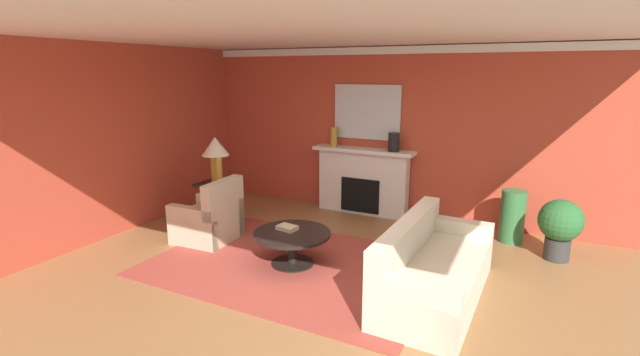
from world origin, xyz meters
TOP-DOWN VIEW (x-y plane):
  - ground_plane at (0.00, 0.00)m, footprint 8.91×8.91m
  - wall_fireplace at (0.00, 2.87)m, footprint 7.46×0.12m
  - wall_window at (-3.49, 0.30)m, footprint 0.12×6.22m
  - ceiling_panel at (0.00, 0.30)m, footprint 7.46×6.22m
  - crown_moulding at (0.00, 2.79)m, footprint 7.46×0.08m
  - area_rug at (-0.43, 0.20)m, footprint 3.61×2.53m
  - fireplace at (-0.41, 2.66)m, footprint 1.80×0.35m
  - mantel_mirror at (-0.41, 2.78)m, footprint 1.20×0.04m
  - sofa at (1.38, 0.19)m, footprint 0.96×2.13m
  - armchair_near_window at (-1.96, 0.40)m, footprint 0.84×0.84m
  - coffee_table at (-0.43, 0.20)m, footprint 1.00×1.00m
  - side_table at (-2.33, 1.06)m, footprint 0.56×0.56m
  - table_lamp at (-2.33, 1.06)m, footprint 0.44×0.44m
  - vase_mantel_right at (0.14, 2.61)m, footprint 0.19×0.19m
  - vase_on_side_table at (-2.18, 0.94)m, footprint 0.10×0.10m
  - vase_mantel_left at (-0.96, 2.61)m, footprint 0.13×0.13m
  - vase_tall_corner at (2.06, 2.36)m, footprint 0.35×0.35m
  - book_red_cover at (-0.53, 0.25)m, footprint 0.28×0.22m
  - potted_plant at (2.66, 1.94)m, footprint 0.56×0.56m

SIDE VIEW (x-z plane):
  - ground_plane at x=0.00m, z-range 0.00..0.00m
  - area_rug at x=-0.43m, z-range 0.00..0.01m
  - sofa at x=1.38m, z-range -0.13..0.72m
  - armchair_near_window at x=-1.96m, z-range -0.17..0.78m
  - coffee_table at x=-0.43m, z-range 0.11..0.56m
  - vase_tall_corner at x=2.06m, z-range 0.00..0.78m
  - side_table at x=-2.33m, z-range 0.05..0.75m
  - book_red_cover at x=-0.53m, z-range 0.45..0.51m
  - potted_plant at x=2.66m, z-range 0.08..0.91m
  - fireplace at x=-0.41m, z-range -0.03..1.13m
  - vase_on_side_table at x=-2.18m, z-range 0.70..1.15m
  - table_lamp at x=-2.33m, z-range 0.85..1.60m
  - vase_mantel_right at x=0.14m, z-range 1.16..1.47m
  - vase_mantel_left at x=-0.96m, z-range 1.16..1.51m
  - wall_fireplace at x=0.00m, z-range 0.00..2.88m
  - wall_window at x=-3.49m, z-range 0.00..2.88m
  - mantel_mirror at x=-0.41m, z-range 1.31..2.25m
  - crown_moulding at x=0.00m, z-range 2.74..2.86m
  - ceiling_panel at x=0.00m, z-range 2.88..2.94m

